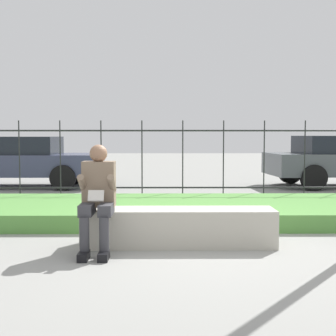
% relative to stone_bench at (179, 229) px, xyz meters
% --- Properties ---
extents(ground_plane, '(60.00, 60.00, 0.00)m').
position_rel_stone_bench_xyz_m(ground_plane, '(0.19, 0.00, -0.21)').
color(ground_plane, gray).
extents(stone_bench, '(2.38, 0.52, 0.46)m').
position_rel_stone_bench_xyz_m(stone_bench, '(0.00, 0.00, 0.00)').
color(stone_bench, '#B7B2A3').
rests_on(stone_bench, ground_plane).
extents(person_seated_reader, '(0.42, 0.73, 1.26)m').
position_rel_stone_bench_xyz_m(person_seated_reader, '(-0.96, -0.29, 0.49)').
color(person_seated_reader, black).
rests_on(person_seated_reader, ground_plane).
extents(grass_berm, '(10.90, 2.48, 0.26)m').
position_rel_stone_bench_xyz_m(grass_berm, '(0.19, 1.94, -0.08)').
color(grass_berm, '#569342').
rests_on(grass_berm, ground_plane).
extents(iron_fence, '(8.90, 0.03, 1.67)m').
position_rel_stone_bench_xyz_m(iron_fence, '(0.19, 3.52, 0.67)').
color(iron_fence, '#232326').
rests_on(iron_fence, ground_plane).
extents(car_parked_left, '(4.31, 1.95, 1.34)m').
position_rel_stone_bench_xyz_m(car_parked_left, '(-4.08, 6.72, 0.51)').
color(car_parked_left, '#383D56').
rests_on(car_parked_left, ground_plane).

